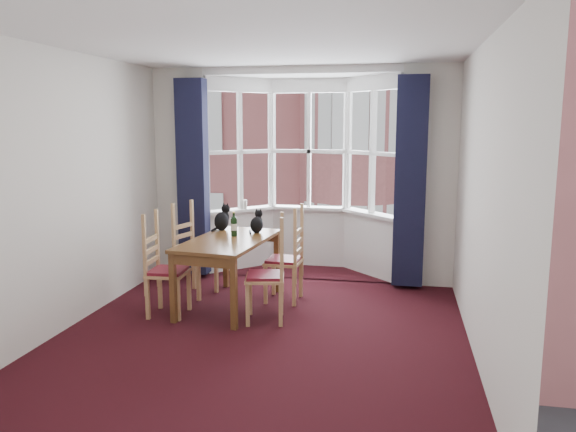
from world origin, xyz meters
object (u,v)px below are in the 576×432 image
(chair_right_near, at_px, (274,277))
(wine_bottle, at_px, (234,225))
(chair_left_near, at_px, (160,272))
(candle_tall, at_px, (245,204))
(cat_left, at_px, (222,220))
(chair_left_far, at_px, (190,256))
(chair_right_far, at_px, (291,262))
(dining_table, at_px, (229,247))
(cat_right, at_px, (257,223))

(chair_right_near, height_order, wine_bottle, wine_bottle)
(chair_left_near, distance_m, candle_tall, 2.17)
(wine_bottle, relative_size, candle_tall, 2.20)
(chair_right_near, bearing_deg, cat_left, 133.74)
(cat_left, bearing_deg, chair_left_near, -114.28)
(chair_left_far, height_order, chair_right_far, same)
(chair_left_near, bearing_deg, chair_left_far, 87.01)
(cat_left, xyz_separation_m, candle_tall, (-0.04, 1.16, 0.02))
(wine_bottle, bearing_deg, candle_tall, 100.84)
(chair_left_far, distance_m, wine_bottle, 0.79)
(chair_right_near, xyz_separation_m, candle_tall, (-0.88, 2.04, 0.46))
(chair_left_far, bearing_deg, dining_table, -30.24)
(chair_left_near, height_order, candle_tall, candle_tall)
(cat_left, xyz_separation_m, wine_bottle, (0.25, -0.34, -0.00))
(cat_right, xyz_separation_m, candle_tall, (-0.50, 1.24, 0.04))
(chair_left_far, xyz_separation_m, candle_tall, (0.34, 1.31, 0.46))
(chair_right_near, xyz_separation_m, cat_left, (-0.84, 0.88, 0.44))
(chair_left_near, relative_size, chair_right_near, 1.00)
(chair_left_near, xyz_separation_m, chair_right_near, (1.26, 0.05, 0.00))
(chair_left_far, distance_m, cat_left, 0.60)
(dining_table, bearing_deg, chair_left_far, 149.76)
(chair_right_far, relative_size, cat_left, 2.74)
(cat_right, height_order, candle_tall, cat_right)
(chair_left_near, height_order, chair_left_far, same)
(candle_tall, bearing_deg, dining_table, -80.66)
(chair_left_near, bearing_deg, dining_table, 32.78)
(candle_tall, bearing_deg, chair_left_far, -104.61)
(dining_table, xyz_separation_m, wine_bottle, (0.01, 0.17, 0.22))
(cat_right, relative_size, candle_tall, 2.24)
(cat_right, relative_size, wine_bottle, 1.01)
(dining_table, bearing_deg, chair_left_near, -147.22)
(chair_left_near, xyz_separation_m, chair_left_far, (0.04, 0.78, 0.00))
(cat_left, relative_size, candle_tall, 2.58)
(chair_left_far, xyz_separation_m, cat_left, (0.38, 0.14, 0.44))
(wine_bottle, distance_m, candle_tall, 1.52)
(cat_left, relative_size, wine_bottle, 1.17)
(chair_left_near, xyz_separation_m, chair_right_far, (1.31, 0.74, 0.00))
(chair_left_far, relative_size, cat_left, 2.74)
(chair_left_far, height_order, candle_tall, candle_tall)
(chair_left_far, relative_size, chair_right_far, 1.00)
(chair_left_far, xyz_separation_m, wine_bottle, (0.63, -0.19, 0.44))
(cat_right, bearing_deg, cat_left, 169.75)
(dining_table, xyz_separation_m, cat_left, (-0.24, 0.50, 0.22))
(chair_left_far, relative_size, wine_bottle, 3.21)
(chair_left_near, relative_size, cat_left, 2.74)
(chair_right_far, height_order, wine_bottle, wine_bottle)
(chair_right_near, height_order, chair_right_far, same)
(wine_bottle, bearing_deg, chair_right_far, 13.22)
(dining_table, bearing_deg, cat_right, 62.17)
(cat_left, bearing_deg, wine_bottle, -53.23)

